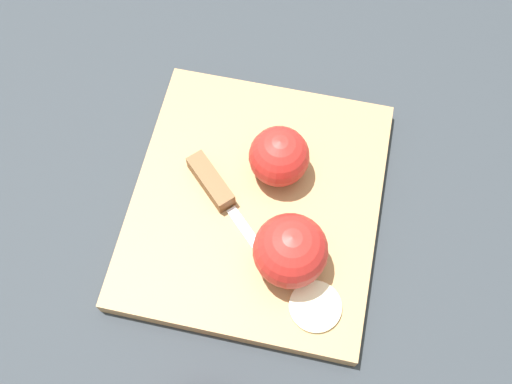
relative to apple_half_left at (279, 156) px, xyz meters
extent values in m
plane|color=#282D33|center=(0.04, -0.02, -0.06)|extent=(4.00, 4.00, 0.00)
cube|color=#A37A4C|center=(0.04, -0.02, -0.05)|extent=(0.33, 0.30, 0.02)
sphere|color=red|center=(0.00, 0.00, 0.00)|extent=(0.07, 0.07, 0.07)
cylinder|color=beige|center=(0.00, 0.00, 0.00)|extent=(0.04, 0.06, 0.06)
sphere|color=red|center=(0.11, 0.02, 0.01)|extent=(0.08, 0.08, 0.08)
cylinder|color=beige|center=(0.11, 0.02, 0.01)|extent=(0.07, 0.03, 0.07)
cube|color=silver|center=(0.09, -0.02, -0.03)|extent=(0.07, 0.06, 0.00)
cube|color=brown|center=(0.03, -0.07, -0.02)|extent=(0.07, 0.06, 0.02)
cylinder|color=beige|center=(0.16, 0.06, -0.03)|extent=(0.06, 0.06, 0.01)
camera|label=1|loc=(0.31, 0.02, 0.59)|focal=42.00mm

